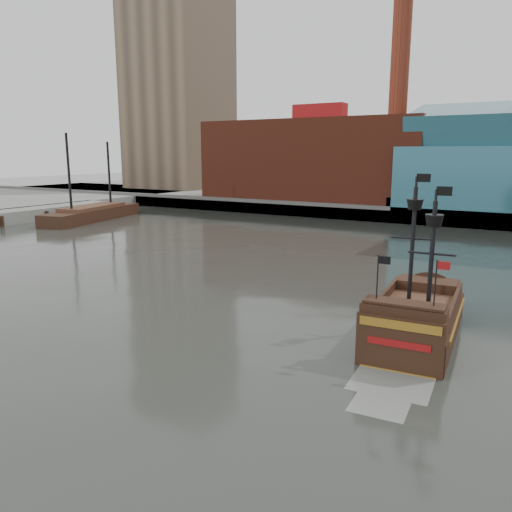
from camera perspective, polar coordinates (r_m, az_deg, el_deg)
The scene contains 7 objects.
ground at distance 26.59m, azimuth -12.97°, elevation -13.04°, with size 400.00×400.00×0.00m, color #272A25.
promenade_far at distance 111.04m, azimuth 21.80°, elevation 5.67°, with size 220.00×60.00×2.00m, color slate.
seawall at distance 82.13m, azimuth 18.51°, elevation 4.29°, with size 220.00×1.00×2.60m, color #4C4C49.
pier at distance 89.20m, azimuth -27.05°, elevation 3.96°, with size 6.00×40.00×2.00m, color slate.
skyline at distance 103.41m, azimuth 25.12°, elevation 18.15°, with size 149.00×45.00×62.00m.
pirate_ship at distance 31.76m, azimuth 17.76°, elevation -7.32°, with size 5.26×14.29×10.50m.
docked_vessel at distance 87.97m, azimuth -18.14°, elevation 4.52°, with size 9.74×22.14×14.69m.
Camera 1 is at (16.98, -17.28, 10.97)m, focal length 35.00 mm.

